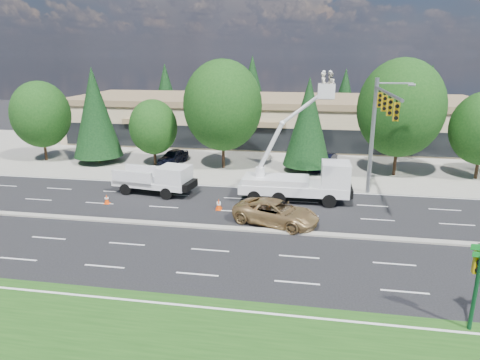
% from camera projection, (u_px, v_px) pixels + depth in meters
% --- Properties ---
extents(ground, '(140.00, 140.00, 0.00)m').
position_uv_depth(ground, '(222.00, 229.00, 27.21)').
color(ground, black).
rests_on(ground, ground).
extents(concrete_apron, '(140.00, 22.00, 0.01)m').
position_uv_depth(concrete_apron, '(260.00, 157.00, 46.13)').
color(concrete_apron, gray).
rests_on(concrete_apron, ground).
extents(road_median, '(120.00, 0.55, 0.12)m').
position_uv_depth(road_median, '(222.00, 228.00, 27.19)').
color(road_median, gray).
rests_on(road_median, ground).
extents(strip_mall, '(50.40, 15.40, 5.50)m').
position_uv_depth(strip_mall, '(270.00, 118.00, 54.77)').
color(strip_mall, tan).
rests_on(strip_mall, ground).
extents(tree_front_a, '(5.88, 5.88, 8.16)m').
position_uv_depth(tree_front_a, '(41.00, 115.00, 43.57)').
color(tree_front_a, '#332114').
rests_on(tree_front_a, ground).
extents(tree_front_b, '(4.84, 4.84, 9.54)m').
position_uv_depth(tree_front_b, '(95.00, 112.00, 42.51)').
color(tree_front_b, '#332114').
rests_on(tree_front_b, ground).
extents(tree_front_c, '(4.70, 4.70, 6.52)m').
position_uv_depth(tree_front_c, '(153.00, 127.00, 41.92)').
color(tree_front_c, '#332114').
rests_on(tree_front_c, ground).
extents(tree_front_d, '(7.44, 7.44, 10.32)m').
position_uv_depth(tree_front_d, '(223.00, 106.00, 40.18)').
color(tree_front_d, '#332114').
rests_on(tree_front_d, ground).
extents(tree_front_e, '(4.44, 4.44, 8.76)m').
position_uv_depth(tree_front_e, '(308.00, 122.00, 39.28)').
color(tree_front_e, '#332114').
rests_on(tree_front_e, ground).
extents(tree_front_f, '(7.54, 7.54, 10.46)m').
position_uv_depth(tree_front_f, '(401.00, 108.00, 37.60)').
color(tree_front_f, '#332114').
rests_on(tree_front_f, ground).
extents(tree_back_a, '(4.74, 4.74, 9.34)m').
position_uv_depth(tree_back_a, '(166.00, 91.00, 68.41)').
color(tree_back_a, '#332114').
rests_on(tree_back_a, ground).
extents(tree_back_b, '(5.37, 5.37, 10.59)m').
position_uv_depth(tree_back_b, '(252.00, 88.00, 65.98)').
color(tree_back_b, '#332114').
rests_on(tree_back_b, ground).
extents(tree_back_c, '(4.43, 4.43, 8.73)m').
position_uv_depth(tree_back_c, '(345.00, 96.00, 64.03)').
color(tree_back_c, '#332114').
rests_on(tree_back_c, ground).
extents(tree_back_d, '(4.73, 4.73, 9.33)m').
position_uv_depth(tree_back_d, '(429.00, 95.00, 62.02)').
color(tree_back_d, '#332114').
rests_on(tree_back_d, ground).
extents(signal_mast, '(2.76, 10.16, 9.00)m').
position_uv_depth(signal_mast, '(378.00, 121.00, 30.56)').
color(signal_mast, gray).
rests_on(signal_mast, ground).
extents(street_sign_pole, '(0.90, 0.44, 4.00)m').
position_uv_depth(street_sign_pole, '(478.00, 273.00, 16.65)').
color(street_sign_pole, '#0B331B').
rests_on(street_sign_pole, ground).
extents(utility_pickup, '(6.40, 3.16, 2.35)m').
position_uv_depth(utility_pickup, '(158.00, 182.00, 33.77)').
color(utility_pickup, silver).
rests_on(utility_pickup, ground).
extents(bucket_truck, '(8.12, 2.71, 9.60)m').
position_uv_depth(bucket_truck, '(303.00, 176.00, 31.73)').
color(bucket_truck, silver).
rests_on(bucket_truck, ground).
extents(traffic_cone_a, '(0.40, 0.40, 0.70)m').
position_uv_depth(traffic_cone_a, '(107.00, 199.00, 31.67)').
color(traffic_cone_a, '#E74007').
rests_on(traffic_cone_a, ground).
extents(traffic_cone_b, '(0.40, 0.40, 0.70)m').
position_uv_depth(traffic_cone_b, '(219.00, 204.00, 30.75)').
color(traffic_cone_b, '#E74007').
rests_on(traffic_cone_b, ground).
extents(traffic_cone_c, '(0.40, 0.40, 0.70)m').
position_uv_depth(traffic_cone_c, '(219.00, 205.00, 30.40)').
color(traffic_cone_c, '#E74007').
rests_on(traffic_cone_c, ground).
extents(minivan, '(6.11, 4.23, 1.55)m').
position_uv_depth(minivan, '(276.00, 213.00, 27.77)').
color(minivan, tan).
rests_on(minivan, ground).
extents(parked_car_west, '(2.60, 4.37, 1.39)m').
position_uv_depth(parked_car_west, '(173.00, 156.00, 43.50)').
color(parked_car_west, black).
rests_on(parked_car_west, ground).
extents(parked_car_east, '(2.84, 4.85, 1.51)m').
position_uv_depth(parked_car_east, '(324.00, 162.00, 41.07)').
color(parked_car_east, black).
rests_on(parked_car_east, ground).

